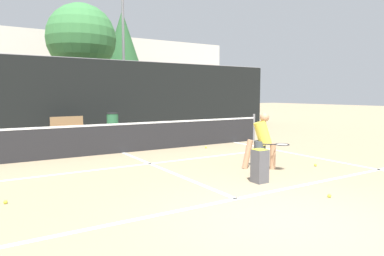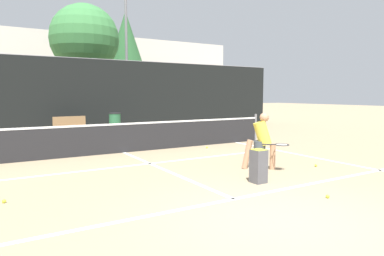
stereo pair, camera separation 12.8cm
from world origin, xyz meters
name	(u,v)px [view 1 (the left image)]	position (x,y,z in m)	size (l,w,h in m)	color
ground_plane	(287,220)	(0.00, 0.00, 0.00)	(100.00, 100.00, 0.00)	#937F60
court_baseline_near	(236,199)	(0.00, 1.20, 0.00)	(11.00, 0.10, 0.01)	white
court_service_line	(150,164)	(0.00, 4.84, 0.00)	(8.25, 0.10, 0.01)	white
court_center_mark	(164,169)	(0.00, 4.03, 0.00)	(0.10, 5.67, 0.01)	white
court_sideline_right	(291,153)	(4.51, 4.03, 0.00)	(0.10, 6.67, 0.01)	white
net	(123,137)	(0.00, 6.86, 0.51)	(11.09, 0.09, 1.07)	slate
fence_back	(73,95)	(0.00, 13.55, 1.80)	(24.00, 0.06, 3.60)	black
player_practicing	(262,139)	(2.11, 2.79, 0.76)	(0.87, 1.07, 1.41)	tan
tennis_ball_scattered_0	(5,202)	(-3.51, 3.05, 0.03)	(0.07, 0.07, 0.07)	#D1E033
tennis_ball_scattered_1	(252,153)	(3.31, 4.51, 0.03)	(0.07, 0.07, 0.07)	#D1E033
tennis_ball_scattered_2	(206,147)	(2.76, 6.24, 0.03)	(0.07, 0.07, 0.07)	#D1E033
tennis_ball_scattered_3	(329,196)	(1.49, 0.38, 0.03)	(0.07, 0.07, 0.07)	#D1E033
tennis_ball_scattered_4	(316,165)	(3.51, 2.28, 0.03)	(0.07, 0.07, 0.07)	#D1E033
tennis_ball_scattered_6	(266,152)	(3.87, 4.46, 0.03)	(0.07, 0.07, 0.07)	#D1E033
ball_hopper	(260,165)	(1.15, 1.83, 0.37)	(0.28, 0.28, 0.71)	#4C4C51
courtside_bench	(68,125)	(-0.51, 12.44, 0.46)	(1.47, 0.48, 0.86)	olive
trash_bin	(113,123)	(1.49, 12.24, 0.49)	(0.56, 0.56, 0.98)	#28603D
parked_car	(42,118)	(-1.10, 15.72, 0.63)	(1.82, 3.91, 1.50)	maroon
floodlight_mast	(123,22)	(3.91, 17.07, 6.25)	(1.10, 0.24, 10.07)	slate
tree_west	(123,43)	(5.71, 22.04, 5.77)	(3.07, 3.07, 8.19)	brown
tree_mid	(81,39)	(1.67, 18.26, 5.24)	(4.17, 4.17, 7.34)	brown
tree_east	(94,52)	(3.19, 20.85, 4.79)	(2.55, 2.55, 6.80)	brown
building_far	(33,74)	(0.00, 27.48, 3.48)	(36.00, 2.40, 6.96)	beige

